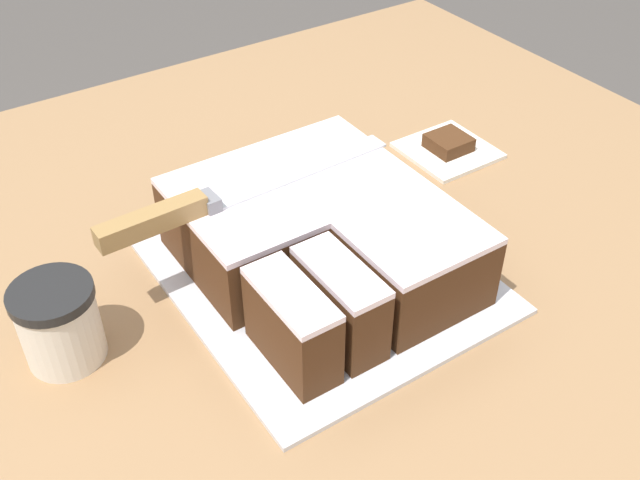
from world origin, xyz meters
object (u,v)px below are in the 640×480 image
at_px(cake, 321,237).
at_px(knife, 192,207).
at_px(cake_board, 320,273).
at_px(coffee_cup, 59,323).
at_px(brownie, 449,143).

xyz_separation_m(cake, knife, (-0.12, 0.06, 0.05)).
relative_size(cake_board, knife, 1.02).
bearing_deg(cake, cake_board, -130.55).
height_order(knife, coffee_cup, knife).
distance_m(cake, knife, 0.14).
bearing_deg(knife, coffee_cup, -173.46).
xyz_separation_m(coffee_cup, brownie, (0.57, 0.08, -0.03)).
distance_m(cake_board, coffee_cup, 0.28).
bearing_deg(brownie, knife, -172.46).
relative_size(cake_board, coffee_cup, 4.10).
xyz_separation_m(cake_board, cake, (0.00, 0.00, 0.05)).
xyz_separation_m(knife, brownie, (0.41, 0.05, -0.09)).
bearing_deg(knife, cake, -27.54).
height_order(cake_board, cake, cake).
bearing_deg(cake, brownie, 21.28).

